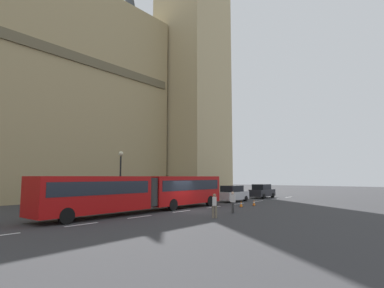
% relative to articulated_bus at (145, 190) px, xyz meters
% --- Properties ---
extents(ground_plane, '(160.00, 160.00, 0.00)m').
position_rel_articulated_bus_xyz_m(ground_plane, '(3.33, -1.99, -1.75)').
color(ground_plane, '#333335').
extents(lane_centre_marking, '(39.00, 0.16, 0.01)m').
position_rel_articulated_bus_xyz_m(lane_centre_marking, '(6.97, -1.99, -1.74)').
color(lane_centre_marking, silver).
rests_on(lane_centre_marking, ground_plane).
extents(articulated_bus, '(18.16, 2.54, 2.90)m').
position_rel_articulated_bus_xyz_m(articulated_bus, '(0.00, 0.00, 0.00)').
color(articulated_bus, '#B20F0F').
rests_on(articulated_bus, ground_plane).
extents(sedan_lead, '(4.40, 1.86, 1.85)m').
position_rel_articulated_bus_xyz_m(sedan_lead, '(13.54, -0.10, -0.83)').
color(sedan_lead, '#B7B7BC').
rests_on(sedan_lead, ground_plane).
extents(sedan_trailing, '(4.40, 1.86, 1.85)m').
position_rel_articulated_bus_xyz_m(sedan_trailing, '(21.40, 0.09, -0.83)').
color(sedan_trailing, black).
rests_on(sedan_trailing, ground_plane).
extents(traffic_cone_west, '(0.36, 0.36, 0.58)m').
position_rel_articulated_bus_xyz_m(traffic_cone_west, '(8.66, -3.98, -1.46)').
color(traffic_cone_west, black).
rests_on(traffic_cone_west, ground_plane).
extents(traffic_cone_middle, '(0.36, 0.36, 0.58)m').
position_rel_articulated_bus_xyz_m(traffic_cone_middle, '(10.63, -4.32, -1.46)').
color(traffic_cone_middle, black).
rests_on(traffic_cone_middle, ground_plane).
extents(street_lamp, '(0.44, 0.44, 5.27)m').
position_rel_articulated_bus_xyz_m(street_lamp, '(1.01, 4.51, 1.31)').
color(street_lamp, black).
rests_on(street_lamp, ground_plane).
extents(pedestrian_near_cones, '(0.47, 0.40, 1.69)m').
position_rel_articulated_bus_xyz_m(pedestrian_near_cones, '(0.62, -6.53, -0.83)').
color(pedestrian_near_cones, '#726651').
rests_on(pedestrian_near_cones, ground_plane).
extents(pedestrian_by_kerb, '(0.37, 0.46, 1.69)m').
position_rel_articulated_bus_xyz_m(pedestrian_by_kerb, '(3.92, -6.00, -0.83)').
color(pedestrian_by_kerb, '#333333').
rests_on(pedestrian_by_kerb, ground_plane).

